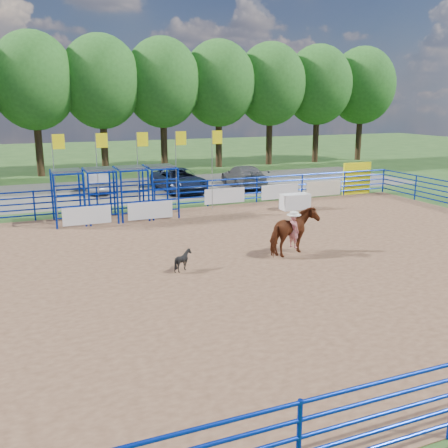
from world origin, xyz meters
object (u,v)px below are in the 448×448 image
Objects in this scene: car_c at (179,180)px; car_d at (244,176)px; horse_and_rider at (293,231)px; calf at (183,260)px; car_b at (96,182)px; announcer_table at (295,202)px.

car_c is 1.04× the size of car_d.
horse_and_rider is 0.45× the size of car_d.
car_d is (4.69, 14.85, -0.20)m from horse_and_rider.
calf is (-4.41, -0.17, -0.56)m from horse_and_rider.
horse_and_rider is at bearing 109.16° from car_b.
car_d is at bearing 72.49° from horse_and_rider.
horse_and_rider is at bearing -120.57° from announcer_table.
horse_and_rider is at bearing -77.07° from calf.
calf is at bearing 64.62° from car_d.
car_c is (0.13, 15.00, -0.21)m from horse_and_rider.
car_c is at bearing 117.81° from announcer_table.
calf is (-8.66, -7.37, -0.05)m from announcer_table.
car_d is at bearing 172.15° from car_b.
car_d reaches higher than car_b.
car_d is at bearing 86.74° from announcer_table.
horse_and_rider is 3.11× the size of calf.
car_c is 4.56m from car_d.
car_d reaches higher than car_c.
car_c reaches higher than calf.
car_d is (0.44, 7.66, 0.31)m from announcer_table.
announcer_table is 0.41× the size of car_b.
horse_and_rider is 15.57m from car_d.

